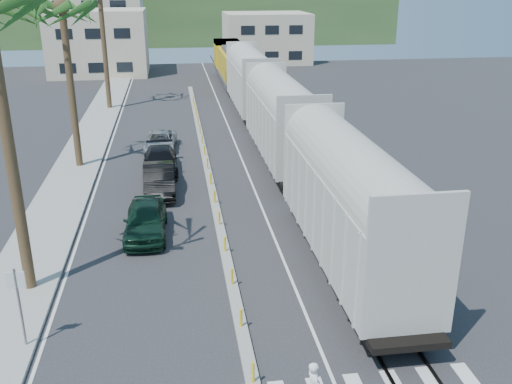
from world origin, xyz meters
TOP-DOWN VIEW (x-y plane):
  - ground at (0.00, 0.00)m, footprint 140.00×140.00m
  - sidewalk at (-8.50, 25.00)m, footprint 3.00×90.00m
  - rails at (5.00, 28.00)m, footprint 1.56×100.00m
  - median at (0.00, 19.96)m, footprint 0.45×60.00m
  - lane_markings at (-2.15, 25.00)m, footprint 9.42×90.00m
  - freight_train at (5.00, 26.60)m, footprint 3.00×60.94m
  - street_sign at (-7.30, 2.00)m, footprint 0.60×0.08m
  - buildings at (-6.41, 71.66)m, footprint 38.00×27.00m
  - hillside at (0.00, 100.00)m, footprint 80.00×20.00m
  - car_lead at (-3.59, 10.57)m, footprint 2.14×4.96m
  - car_second at (-3.03, 16.32)m, footprint 2.04×5.12m
  - car_third at (-2.98, 20.18)m, footprint 2.38×5.29m
  - car_rear at (-3.05, 25.43)m, footprint 2.88×4.95m

SIDE VIEW (x-z plane):
  - ground at x=0.00m, z-range 0.00..0.00m
  - lane_markings at x=-2.15m, z-range 0.00..0.01m
  - rails at x=5.00m, z-range 0.00..0.06m
  - sidewalk at x=-8.50m, z-range 0.00..0.15m
  - median at x=0.00m, z-range -0.34..0.51m
  - car_rear at x=-3.05m, z-range 0.00..1.28m
  - car_third at x=-2.98m, z-range 0.00..1.50m
  - car_second at x=-3.03m, z-range 0.00..1.66m
  - car_lead at x=-3.59m, z-range 0.00..1.66m
  - street_sign at x=-7.30m, z-range 0.47..3.47m
  - freight_train at x=5.00m, z-range -0.02..5.83m
  - buildings at x=-6.41m, z-range -0.64..9.36m
  - hillside at x=0.00m, z-range 0.00..12.00m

